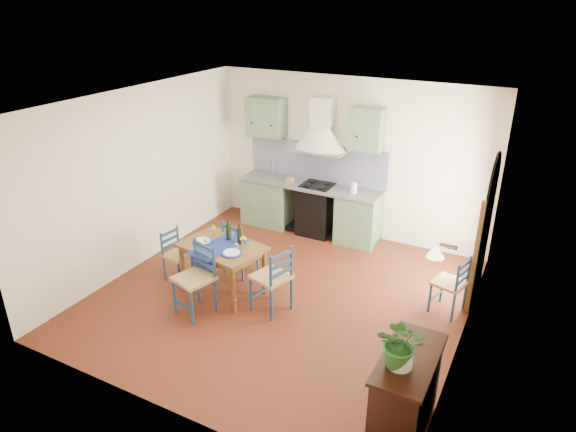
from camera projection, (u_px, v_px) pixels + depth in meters
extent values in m
plane|color=#49230F|center=(281.00, 296.00, 7.47)|extent=(5.00, 5.00, 0.00)
cube|color=silver|center=(349.00, 158.00, 8.93)|extent=(5.00, 0.04, 2.80)
cube|color=gray|center=(269.00, 201.00, 9.68)|extent=(0.90, 0.60, 0.88)
cube|color=gray|center=(359.00, 219.00, 8.91)|extent=(0.70, 0.60, 0.88)
cube|color=black|center=(317.00, 210.00, 9.25)|extent=(0.60, 0.58, 0.88)
cube|color=gray|center=(310.00, 185.00, 9.13)|extent=(2.60, 0.64, 0.04)
cube|color=silver|center=(268.00, 178.00, 9.50)|extent=(0.45, 0.40, 0.03)
cylinder|color=silver|center=(273.00, 167.00, 9.58)|extent=(0.02, 0.02, 0.26)
cube|color=black|center=(317.00, 185.00, 9.06)|extent=(0.55, 0.48, 0.02)
cube|color=black|center=(310.00, 228.00, 9.52)|extent=(2.60, 0.50, 0.08)
cube|color=#090951|center=(317.00, 162.00, 9.21)|extent=(2.65, 0.05, 0.68)
cube|color=gray|center=(266.00, 117.00, 9.20)|extent=(0.70, 0.34, 0.70)
cube|color=gray|center=(367.00, 129.00, 8.39)|extent=(0.55, 0.34, 0.70)
cone|color=beige|center=(320.00, 139.00, 8.77)|extent=(0.96, 0.96, 0.40)
cube|color=beige|center=(323.00, 112.00, 8.66)|extent=(0.36, 0.30, 0.50)
cube|color=silver|center=(473.00, 247.00, 5.84)|extent=(0.04, 5.00, 2.80)
cube|color=black|center=(483.00, 243.00, 7.21)|extent=(0.03, 1.00, 1.65)
cylinder|color=black|center=(493.00, 188.00, 6.88)|extent=(0.03, 1.00, 1.00)
cube|color=brown|center=(475.00, 259.00, 6.78)|extent=(0.06, 0.06, 1.65)
cube|color=brown|center=(487.00, 228.00, 7.66)|extent=(0.06, 0.06, 1.65)
cube|color=brown|center=(486.00, 227.00, 7.33)|extent=(0.04, 0.55, 1.96)
cylinder|color=silver|center=(448.00, 246.00, 4.44)|extent=(0.15, 0.04, 0.04)
cone|color=#FFEDC6|center=(436.00, 251.00, 4.51)|extent=(0.16, 0.16, 0.12)
cube|color=silver|center=(139.00, 179.00, 7.97)|extent=(0.04, 5.00, 2.80)
cube|color=silver|center=(280.00, 103.00, 6.33)|extent=(5.00, 5.00, 0.01)
cube|color=brown|center=(222.00, 247.00, 7.33)|extent=(1.29, 0.98, 0.05)
cube|color=brown|center=(222.00, 251.00, 7.36)|extent=(1.15, 0.84, 0.08)
cylinder|color=brown|center=(183.00, 267.00, 7.54)|extent=(0.07, 0.07, 0.69)
cylinder|color=brown|center=(214.00, 251.00, 8.00)|extent=(0.07, 0.07, 0.69)
cylinder|color=brown|center=(233.00, 291.00, 6.96)|extent=(0.07, 0.07, 0.69)
cylinder|color=brown|center=(264.00, 272.00, 7.42)|extent=(0.07, 0.07, 0.69)
cube|color=navy|center=(219.00, 247.00, 7.28)|extent=(0.59, 0.94, 0.01)
cube|color=navy|center=(202.00, 268.00, 7.10)|extent=(0.43, 0.09, 0.38)
cylinder|color=navy|center=(202.00, 241.00, 7.41)|extent=(0.29, 0.29, 0.01)
cylinder|color=white|center=(202.00, 241.00, 7.40)|extent=(0.23, 0.23, 0.01)
cylinder|color=navy|center=(232.00, 253.00, 7.08)|extent=(0.29, 0.29, 0.01)
cylinder|color=white|center=(232.00, 253.00, 7.07)|extent=(0.23, 0.23, 0.01)
cylinder|color=black|center=(228.00, 230.00, 7.42)|extent=(0.07, 0.07, 0.32)
cylinder|color=black|center=(240.00, 234.00, 7.30)|extent=(0.07, 0.07, 0.32)
cylinder|color=white|center=(244.00, 244.00, 7.23)|extent=(0.05, 0.05, 0.10)
sphere|color=yellow|center=(243.00, 238.00, 7.20)|extent=(0.10, 0.10, 0.10)
cylinder|color=navy|center=(174.00, 296.00, 7.00)|extent=(0.04, 0.04, 0.51)
cylinder|color=navy|center=(197.00, 270.00, 7.16)|extent=(0.04, 0.04, 1.01)
cylinder|color=navy|center=(192.00, 308.00, 6.74)|extent=(0.04, 0.04, 0.51)
cylinder|color=navy|center=(215.00, 280.00, 6.91)|extent=(0.04, 0.04, 1.01)
cube|color=#A88352|center=(194.00, 278.00, 6.89)|extent=(0.58, 0.58, 0.04)
cube|color=navy|center=(205.00, 264.00, 6.97)|extent=(0.41, 0.15, 0.05)
cube|color=navy|center=(205.00, 255.00, 6.91)|extent=(0.41, 0.15, 0.05)
cube|color=navy|center=(204.00, 247.00, 6.86)|extent=(0.41, 0.15, 0.05)
cube|color=navy|center=(183.00, 305.00, 6.89)|extent=(0.40, 0.15, 0.03)
cylinder|color=navy|center=(258.00, 258.00, 8.03)|extent=(0.04, 0.04, 0.46)
cylinder|color=navy|center=(242.00, 255.00, 7.68)|extent=(0.04, 0.04, 0.90)
cylinder|color=navy|center=(240.00, 252.00, 8.23)|extent=(0.04, 0.04, 0.46)
cylinder|color=navy|center=(224.00, 248.00, 7.87)|extent=(0.04, 0.04, 0.90)
cube|color=#A88352|center=(241.00, 246.00, 7.90)|extent=(0.48, 0.48, 0.04)
cube|color=navy|center=(232.00, 243.00, 7.71)|extent=(0.38, 0.08, 0.05)
cube|color=navy|center=(232.00, 235.00, 7.66)|extent=(0.38, 0.08, 0.05)
cube|color=navy|center=(232.00, 228.00, 7.62)|extent=(0.38, 0.08, 0.05)
cube|color=navy|center=(249.00, 258.00, 8.15)|extent=(0.36, 0.08, 0.03)
cylinder|color=navy|center=(179.00, 275.00, 7.61)|extent=(0.03, 0.03, 0.41)
cylinder|color=navy|center=(163.00, 257.00, 7.70)|extent=(0.03, 0.03, 0.81)
cylinder|color=navy|center=(195.00, 266.00, 7.85)|extent=(0.03, 0.03, 0.41)
cylinder|color=navy|center=(179.00, 249.00, 7.94)|extent=(0.03, 0.03, 0.81)
cube|color=#A88352|center=(178.00, 255.00, 7.73)|extent=(0.43, 0.43, 0.04)
cube|color=navy|center=(170.00, 245.00, 7.77)|extent=(0.07, 0.34, 0.04)
cube|color=navy|center=(170.00, 239.00, 7.73)|extent=(0.07, 0.34, 0.04)
cube|color=navy|center=(169.00, 233.00, 7.68)|extent=(0.07, 0.34, 0.04)
cube|color=navy|center=(187.00, 273.00, 7.75)|extent=(0.07, 0.32, 0.02)
cylinder|color=navy|center=(271.00, 283.00, 7.32)|extent=(0.04, 0.04, 0.50)
cylinder|color=navy|center=(291.00, 278.00, 6.98)|extent=(0.04, 0.04, 0.98)
cylinder|color=navy|center=(251.00, 294.00, 7.06)|extent=(0.04, 0.04, 0.50)
cylinder|color=navy|center=(271.00, 289.00, 6.72)|extent=(0.04, 0.04, 0.98)
cube|color=#A88352|center=(271.00, 277.00, 6.96)|extent=(0.56, 0.56, 0.04)
cube|color=navy|center=(281.00, 273.00, 6.78)|extent=(0.14, 0.41, 0.05)
cube|color=navy|center=(281.00, 264.00, 6.73)|extent=(0.14, 0.41, 0.05)
cube|color=navy|center=(281.00, 256.00, 6.68)|extent=(0.14, 0.41, 0.05)
cube|color=navy|center=(262.00, 291.00, 7.22)|extent=(0.14, 0.39, 0.03)
cylinder|color=navy|center=(442.00, 288.00, 7.25)|extent=(0.03, 0.03, 0.44)
cylinder|color=navy|center=(467.00, 284.00, 6.96)|extent=(0.03, 0.03, 0.86)
cylinder|color=navy|center=(430.00, 298.00, 7.02)|extent=(0.03, 0.03, 0.44)
cylinder|color=navy|center=(455.00, 294.00, 6.73)|extent=(0.03, 0.03, 0.86)
cube|color=#A88352|center=(449.00, 283.00, 6.94)|extent=(0.49, 0.49, 0.04)
cube|color=navy|center=(462.00, 280.00, 6.78)|extent=(0.12, 0.35, 0.04)
cube|color=navy|center=(464.00, 272.00, 6.74)|extent=(0.12, 0.35, 0.04)
cube|color=navy|center=(465.00, 265.00, 6.69)|extent=(0.12, 0.35, 0.04)
cube|color=navy|center=(435.00, 296.00, 7.16)|extent=(0.12, 0.34, 0.02)
cube|color=black|center=(405.00, 394.00, 4.98)|extent=(0.45, 1.00, 0.82)
cube|color=black|center=(410.00, 359.00, 4.81)|extent=(0.50, 1.05, 0.04)
cube|color=brown|center=(375.00, 404.00, 4.90)|extent=(0.02, 0.38, 0.63)
cube|color=brown|center=(389.00, 375.00, 5.28)|extent=(0.02, 0.38, 0.63)
cube|color=black|center=(397.00, 395.00, 5.59)|extent=(0.08, 0.08, 0.08)
cube|color=black|center=(429.00, 406.00, 5.44)|extent=(0.08, 0.08, 0.08)
imported|color=#2B6725|center=(402.00, 344.00, 4.59)|extent=(0.52, 0.48, 0.49)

